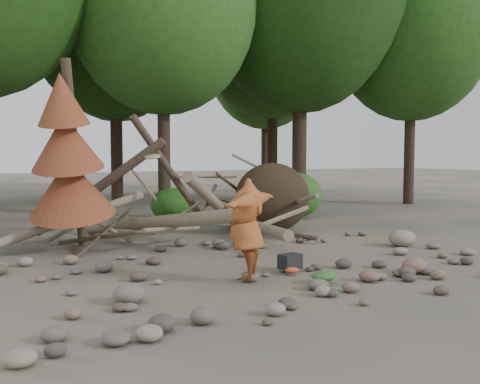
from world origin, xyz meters
name	(u,v)px	position (x,y,z in m)	size (l,w,h in m)	color
ground	(265,270)	(0.00, 0.00, 0.00)	(120.00, 120.00, 0.00)	#514C44
deadfall_pile	(255,200)	(2.02, 4.24, 0.95)	(8.55, 5.24, 3.30)	#332619
dead_conifer	(68,159)	(-3.12, 3.37, 2.11)	(2.06, 2.16, 4.35)	#4C3F30
bush_mid	(172,205)	(0.80, 7.80, 0.56)	(1.40, 1.40, 1.12)	#275919
bush_right	(294,195)	(5.00, 7.00, 0.80)	(2.00, 2.00, 1.60)	#316920
frisbee_thrower	(247,229)	(-0.82, -0.83, 0.95)	(2.82, 1.87, 2.16)	#A15224
backpack	(290,264)	(0.34, -0.36, 0.14)	(0.41, 0.28, 0.28)	black
cloth_green	(324,279)	(0.36, -1.45, 0.08)	(0.44, 0.37, 0.17)	#2D692A
cloth_orange	(292,273)	(0.21, -0.65, 0.05)	(0.27, 0.22, 0.10)	#C34C21
boulder_front_left	(129,294)	(-2.95, -1.17, 0.15)	(0.49, 0.44, 0.29)	#6F665D
boulder_front_right	(414,266)	(2.35, -1.50, 0.14)	(0.48, 0.43, 0.29)	#866853
boulder_mid_right	(402,238)	(4.24, 0.84, 0.20)	(0.67, 0.60, 0.40)	gray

